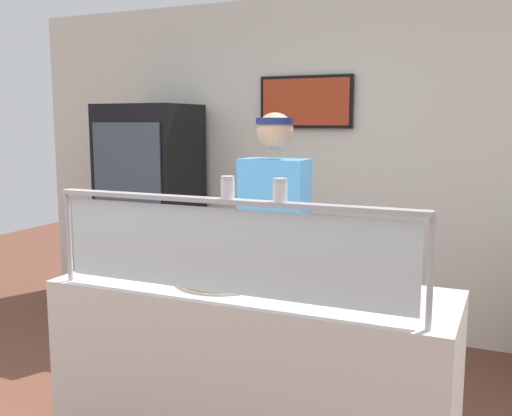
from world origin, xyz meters
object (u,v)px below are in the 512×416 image
pepper_flake_shaker (280,192)px  worker_figure (275,245)px  pizza_server (229,276)px  drink_fridge (151,214)px  pizza_tray (223,279)px  parmesan_shaker (228,189)px

pepper_flake_shaker → worker_figure: size_ratio=0.05×
pizza_server → drink_fridge: 2.39m
pizza_tray → worker_figure: bearing=90.0°
pizza_tray → pepper_flake_shaker: bearing=-34.3°
pizza_tray → pizza_server: size_ratio=1.66×
parmesan_shaker → worker_figure: size_ratio=0.05×
parmesan_shaker → pepper_flake_shaker: 0.23m
worker_figure → drink_fridge: size_ratio=0.95×
pizza_server → worker_figure: 0.67m
pizza_server → worker_figure: worker_figure is taller
pizza_server → pepper_flake_shaker: size_ratio=2.95×
pizza_tray → pepper_flake_shaker: pepper_flake_shaker is taller
pizza_server → worker_figure: bearing=87.8°
pizza_server → parmesan_shaker: parmesan_shaker is taller
pizza_tray → drink_fridge: 2.35m
pepper_flake_shaker → drink_fridge: drink_fridge is taller
pizza_tray → pepper_flake_shaker: 0.67m
pizza_tray → pepper_flake_shaker: size_ratio=4.89×
pizza_server → pepper_flake_shaker: pepper_flake_shaker is taller
pizza_server → worker_figure: size_ratio=0.16×
pizza_server → pizza_tray: bearing=147.2°
pepper_flake_shaker → drink_fridge: (-1.98, 2.01, -0.51)m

